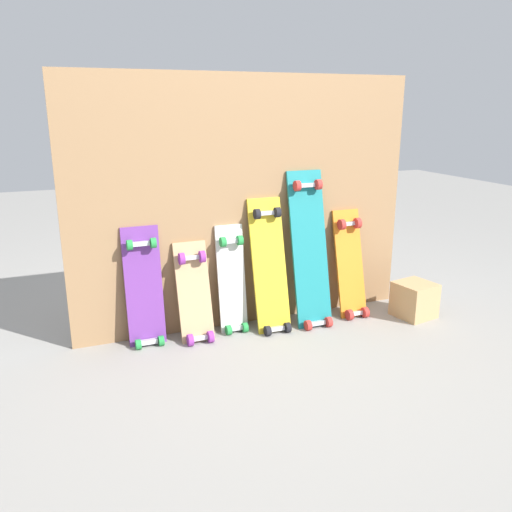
% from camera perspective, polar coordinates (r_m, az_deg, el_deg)
% --- Properties ---
extents(ground_plane, '(12.00, 12.00, 0.00)m').
position_cam_1_polar(ground_plane, '(3.17, -0.48, -7.47)').
color(ground_plane, gray).
extents(plywood_wall_panel, '(2.05, 0.04, 1.44)m').
position_cam_1_polar(plywood_wall_panel, '(3.02, -0.99, 5.68)').
color(plywood_wall_panel, '#99724C').
rests_on(plywood_wall_panel, ground).
extents(skateboard_purple, '(0.20, 0.16, 0.72)m').
position_cam_1_polar(skateboard_purple, '(2.90, -12.08, -3.95)').
color(skateboard_purple, '#6B338C').
rests_on(skateboard_purple, ground).
extents(skateboard_natural, '(0.19, 0.23, 0.61)m').
position_cam_1_polar(skateboard_natural, '(2.93, -6.70, -4.55)').
color(skateboard_natural, tan).
rests_on(skateboard_natural, ground).
extents(skateboard_white, '(0.16, 0.16, 0.69)m').
position_cam_1_polar(skateboard_white, '(3.02, -2.62, -3.13)').
color(skateboard_white, silver).
rests_on(skateboard_white, ground).
extents(skateboard_yellow, '(0.20, 0.26, 0.83)m').
position_cam_1_polar(skateboard_yellow, '(3.02, 1.54, -1.67)').
color(skateboard_yellow, gold).
rests_on(skateboard_yellow, ground).
extents(skateboard_teal, '(0.22, 0.28, 0.97)m').
position_cam_1_polar(skateboard_teal, '(3.10, 5.94, 0.13)').
color(skateboard_teal, '#197A7F').
rests_on(skateboard_teal, ground).
extents(skateboard_orange, '(0.18, 0.24, 0.72)m').
position_cam_1_polar(skateboard_orange, '(3.29, 10.29, -1.37)').
color(skateboard_orange, orange).
rests_on(skateboard_orange, ground).
extents(wooden_crate, '(0.25, 0.25, 0.22)m').
position_cam_1_polar(wooden_crate, '(3.40, 16.91, -4.59)').
color(wooden_crate, tan).
rests_on(wooden_crate, ground).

